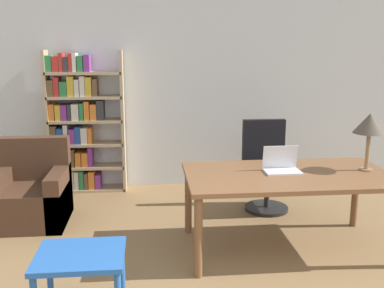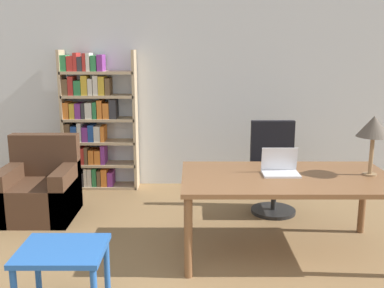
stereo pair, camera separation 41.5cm
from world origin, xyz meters
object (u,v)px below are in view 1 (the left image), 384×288
object	(u,v)px
side_table_blue	(81,265)
office_chair	(266,170)
bookshelf	(79,125)
armchair	(31,196)
desk	(288,181)
table_lamp	(370,125)
laptop	(282,166)

from	to	relation	value
side_table_blue	office_chair	bearing A→B (deg)	49.45
bookshelf	armchair	bearing A→B (deg)	-109.93
desk	table_lamp	bearing A→B (deg)	2.53
table_lamp	laptop	bearing A→B (deg)	177.79
desk	side_table_blue	xyz separation A→B (m)	(-1.74, -1.03, -0.22)
office_chair	laptop	bearing A→B (deg)	-97.36
table_lamp	armchair	bearing A→B (deg)	165.07
desk	armchair	world-z (taller)	armchair
laptop	armchair	world-z (taller)	laptop
armchair	bookshelf	size ratio (longest dim) A/B	0.49
office_chair	bookshelf	xyz separation A→B (m)	(-2.25, 0.87, 0.42)
desk	table_lamp	distance (m)	0.91
office_chair	armchair	size ratio (longest dim) A/B	1.16
side_table_blue	desk	bearing A→B (deg)	30.69
armchair	bookshelf	xyz separation A→B (m)	(0.38, 1.06, 0.59)
laptop	table_lamp	distance (m)	0.89
desk	table_lamp	size ratio (longest dim) A/B	3.49
table_lamp	bookshelf	size ratio (longest dim) A/B	0.29
laptop	table_lamp	bearing A→B (deg)	-2.21
laptop	armchair	bearing A→B (deg)	161.23
office_chair	bookshelf	distance (m)	2.45
table_lamp	office_chair	world-z (taller)	table_lamp
desk	table_lamp	xyz separation A→B (m)	(0.75, 0.03, 0.51)
laptop	desk	bearing A→B (deg)	-52.54
desk	laptop	world-z (taller)	laptop
side_table_blue	armchair	size ratio (longest dim) A/B	0.66
desk	laptop	distance (m)	0.15
office_chair	side_table_blue	world-z (taller)	office_chair
laptop	office_chair	xyz separation A→B (m)	(0.13, 1.03, -0.32)
desk	bookshelf	world-z (taller)	bookshelf
laptop	table_lamp	world-z (taller)	table_lamp
side_table_blue	bookshelf	size ratio (longest dim) A/B	0.32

